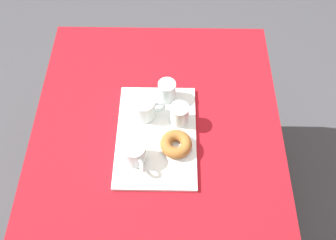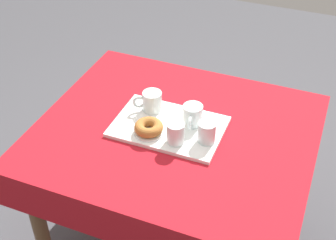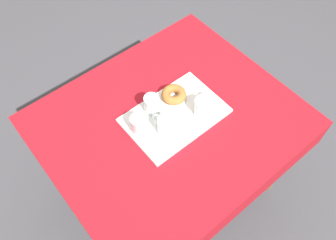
{
  "view_description": "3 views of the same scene",
  "coord_description": "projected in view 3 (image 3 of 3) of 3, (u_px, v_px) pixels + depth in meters",
  "views": [
    {
      "loc": [
        -0.74,
        -0.05,
        1.94
      ],
      "look_at": [
        0.01,
        -0.04,
        0.79
      ],
      "focal_mm": 39.67,
      "sensor_mm": 36.0,
      "label": 1
    },
    {
      "loc": [
        0.52,
        -1.36,
        1.93
      ],
      "look_at": [
        -0.03,
        0.0,
        0.78
      ],
      "focal_mm": 49.94,
      "sensor_mm": 36.0,
      "label": 2
    },
    {
      "loc": [
        0.56,
        0.66,
        2.04
      ],
      "look_at": [
        0.03,
        0.02,
        0.78
      ],
      "focal_mm": 37.37,
      "sensor_mm": 36.0,
      "label": 3
    }
  ],
  "objects": [
    {
      "name": "tea_mug_left",
      "position": [
        166.0,
        126.0,
        1.48
      ],
      "size": [
        0.08,
        0.12,
        0.09
      ],
      "color": "silver",
      "rests_on": "serving_tray"
    },
    {
      "name": "dining_table",
      "position": [
        170.0,
        132.0,
        1.65
      ],
      "size": [
        1.11,
        0.95,
        0.74
      ],
      "color": "#A8141E",
      "rests_on": "ground"
    },
    {
      "name": "sugar_donut_left",
      "position": [
        174.0,
        95.0,
        1.59
      ],
      "size": [
        0.11,
        0.11,
        0.04
      ],
      "primitive_type": "torus",
      "color": "#A3662D",
      "rests_on": "donut_plate_left"
    },
    {
      "name": "tea_mug_right",
      "position": [
        203.0,
        107.0,
        1.53
      ],
      "size": [
        0.12,
        0.08,
        0.09
      ],
      "color": "silver",
      "rests_on": "serving_tray"
    },
    {
      "name": "water_glass_near",
      "position": [
        139.0,
        125.0,
        1.48
      ],
      "size": [
        0.07,
        0.07,
        0.09
      ],
      "color": "silver",
      "rests_on": "serving_tray"
    },
    {
      "name": "ground_plane",
      "position": [
        169.0,
        186.0,
        2.18
      ],
      "size": [
        6.0,
        6.0,
        0.0
      ],
      "primitive_type": "plane",
      "color": "#47474C"
    },
    {
      "name": "water_glass_far",
      "position": [
        152.0,
        105.0,
        1.54
      ],
      "size": [
        0.07,
        0.07,
        0.09
      ],
      "color": "silver",
      "rests_on": "serving_tray"
    },
    {
      "name": "serving_tray",
      "position": [
        175.0,
        115.0,
        1.57
      ],
      "size": [
        0.44,
        0.3,
        0.02
      ],
      "primitive_type": "cube",
      "color": "white",
      "rests_on": "dining_table"
    },
    {
      "name": "donut_plate_left",
      "position": [
        174.0,
        98.0,
        1.61
      ],
      "size": [
        0.12,
        0.12,
        0.01
      ],
      "primitive_type": "cylinder",
      "color": "white",
      "rests_on": "serving_tray"
    }
  ]
}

